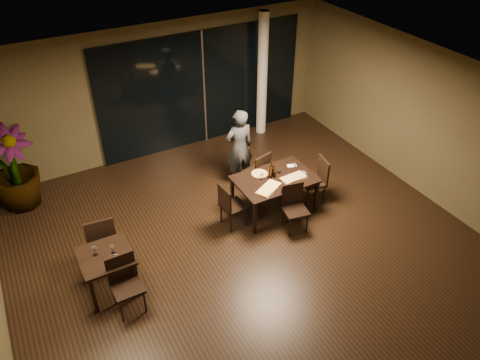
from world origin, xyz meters
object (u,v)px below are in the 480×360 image
(chair_main_near, at_px, (294,205))
(chair_side_far, at_px, (101,238))
(bottle_a, at_px, (270,171))
(bottle_b, at_px, (275,171))
(chair_side_near, at_px, (125,280))
(chair_main_far, at_px, (259,171))
(diner, at_px, (239,147))
(chair_main_left, at_px, (230,204))
(main_table, at_px, (275,182))
(potted_plant, at_px, (13,169))
(side_table, at_px, (107,261))
(chair_main_right, at_px, (317,178))
(bottle_c, at_px, (272,168))

(chair_main_near, relative_size, chair_side_far, 0.90)
(bottle_a, xyz_separation_m, bottle_b, (0.09, -0.01, -0.03))
(chair_main_near, relative_size, chair_side_near, 0.95)
(chair_main_far, distance_m, bottle_b, 0.69)
(diner, bearing_deg, bottle_b, 99.72)
(chair_main_far, height_order, bottle_a, bottle_a)
(chair_main_left, xyz_separation_m, chair_side_near, (-2.27, -0.92, 0.03))
(bottle_a, distance_m, bottle_b, 0.10)
(chair_side_far, xyz_separation_m, bottle_b, (3.34, -0.09, 0.31))
(main_table, xyz_separation_m, chair_main_near, (0.04, -0.61, -0.16))
(main_table, relative_size, potted_plant, 0.89)
(chair_side_far, bearing_deg, side_table, 88.58)
(main_table, bearing_deg, chair_main_left, -178.60)
(chair_main_right, xyz_separation_m, bottle_a, (-0.99, 0.18, 0.38))
(side_table, bearing_deg, chair_main_right, 4.88)
(chair_main_right, bearing_deg, bottle_a, -89.97)
(chair_side_far, bearing_deg, chair_main_left, -178.42)
(chair_side_near, xyz_separation_m, bottle_a, (3.18, 0.99, 0.37))
(chair_main_right, xyz_separation_m, chair_side_near, (-4.17, -0.81, 0.01))
(chair_main_left, bearing_deg, diner, -39.74)
(chair_main_left, height_order, chair_side_far, chair_side_far)
(chair_main_left, height_order, diner, diner)
(chair_main_near, bearing_deg, chair_main_left, 160.70)
(main_table, bearing_deg, chair_side_far, 177.63)
(chair_side_far, bearing_deg, bottle_a, -175.95)
(bottle_c, bearing_deg, potted_plant, 150.50)
(potted_plant, bearing_deg, diner, -18.20)
(chair_main_right, xyz_separation_m, chair_side_far, (-4.24, 0.27, 0.04))
(potted_plant, bearing_deg, chair_main_right, -27.12)
(chair_main_right, height_order, bottle_c, bottle_c)
(chair_side_far, height_order, bottle_a, bottle_a)
(chair_main_far, relative_size, potted_plant, 0.56)
(chair_main_left, height_order, potted_plant, potted_plant)
(chair_main_far, bearing_deg, chair_side_near, 9.99)
(potted_plant, bearing_deg, chair_main_near, -35.87)
(main_table, height_order, bottle_a, bottle_a)
(chair_side_far, xyz_separation_m, bottle_c, (3.31, -0.03, 0.34))
(chair_main_near, bearing_deg, bottle_b, 102.30)
(bottle_a, bearing_deg, chair_side_near, -162.65)
(diner, bearing_deg, chair_side_far, 20.10)
(chair_main_left, distance_m, bottle_a, 1.00)
(chair_main_near, height_order, chair_side_far, chair_side_far)
(side_table, bearing_deg, bottle_b, 9.10)
(diner, height_order, bottle_c, diner)
(chair_side_far, distance_m, potted_plant, 2.65)
(side_table, distance_m, potted_plant, 3.21)
(chair_side_near, height_order, bottle_c, bottle_c)
(bottle_c, bearing_deg, chair_main_left, -172.05)
(chair_side_far, bearing_deg, diner, -156.38)
(potted_plant, bearing_deg, bottle_b, -29.97)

